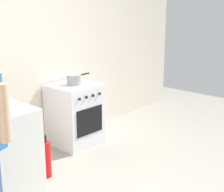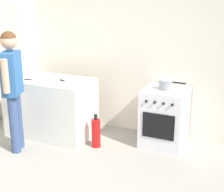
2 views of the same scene
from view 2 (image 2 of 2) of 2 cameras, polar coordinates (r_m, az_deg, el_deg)
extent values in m
cube|color=silver|center=(5.22, 6.58, 7.40)|extent=(6.00, 0.10, 2.60)
cube|color=silver|center=(5.37, -10.16, -1.88)|extent=(1.30, 0.70, 0.90)
cube|color=silver|center=(5.02, 8.72, -3.51)|extent=(0.60, 0.60, 0.85)
cube|color=black|center=(4.75, 7.69, -5.02)|extent=(0.45, 0.01, 0.36)
cylinder|color=black|center=(4.81, 7.01, 0.92)|extent=(0.19, 0.19, 0.01)
cylinder|color=black|center=(4.74, 10.13, 0.52)|extent=(0.19, 0.19, 0.01)
cylinder|color=black|center=(5.03, 7.84, 1.64)|extent=(0.19, 0.19, 0.01)
cylinder|color=black|center=(4.96, 10.83, 1.27)|extent=(0.19, 0.19, 0.01)
cylinder|color=black|center=(4.68, 5.70, -0.88)|extent=(0.04, 0.02, 0.04)
cylinder|color=black|center=(4.64, 7.11, -1.07)|extent=(0.04, 0.02, 0.04)
cylinder|color=black|center=(4.61, 8.54, -1.27)|extent=(0.04, 0.02, 0.04)
cylinder|color=black|center=(4.58, 9.99, -1.47)|extent=(0.04, 0.02, 0.04)
cylinder|color=gray|center=(4.85, 8.94, 1.87)|extent=(0.20, 0.20, 0.13)
cylinder|color=black|center=(4.79, 11.15, 2.14)|extent=(0.18, 0.02, 0.02)
cube|color=silver|center=(5.01, -7.47, 2.29)|extent=(0.14, 0.09, 0.01)
cube|color=black|center=(5.11, -8.27, 2.59)|extent=(0.11, 0.07, 0.01)
cube|color=silver|center=(5.18, -12.00, 2.56)|extent=(0.24, 0.09, 0.01)
cube|color=black|center=(5.25, -13.78, 2.66)|extent=(0.11, 0.05, 0.01)
cylinder|color=#384C7A|center=(4.92, -15.95, -4.59)|extent=(0.13, 0.13, 0.83)
cylinder|color=#384C7A|center=(5.06, -15.39, -3.91)|extent=(0.13, 0.13, 0.83)
cube|color=#2D609E|center=(4.78, -16.36, 3.63)|extent=(0.31, 0.39, 0.59)
cylinder|color=tan|center=(4.56, -17.33, 3.16)|extent=(0.09, 0.09, 0.44)
cylinder|color=tan|center=(5.00, -15.52, 4.56)|extent=(0.09, 0.09, 0.44)
sphere|color=tan|center=(4.70, -16.82, 8.77)|extent=(0.22, 0.22, 0.22)
sphere|color=brown|center=(4.70, -16.84, 9.01)|extent=(0.21, 0.21, 0.21)
cylinder|color=red|center=(4.98, -2.68, -6.19)|extent=(0.13, 0.13, 0.42)
cylinder|color=black|center=(4.88, -2.72, -3.50)|extent=(0.05, 0.05, 0.08)
cube|color=silver|center=(6.15, -15.28, 5.60)|extent=(0.48, 0.44, 2.00)
camera|label=1|loc=(4.35, -51.22, 7.14)|focal=55.00mm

